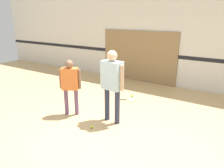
{
  "coord_description": "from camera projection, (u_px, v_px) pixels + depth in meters",
  "views": [
    {
      "loc": [
        2.58,
        -3.65,
        2.35
      ],
      "look_at": [
        0.15,
        0.19,
        0.9
      ],
      "focal_mm": 35.0,
      "sensor_mm": 36.0,
      "label": 1
    }
  ],
  "objects": [
    {
      "name": "person_student_left",
      "position": [
        70.0,
        82.0,
        5.15
      ],
      "size": [
        0.46,
        0.37,
        1.36
      ],
      "rotation": [
        0.0,
        0.0,
        0.49
      ],
      "color": "#6B4C70",
      "rests_on": "ground_plane"
    },
    {
      "name": "tennis_ball_near_instructor",
      "position": [
        92.0,
        127.0,
        4.72
      ],
      "size": [
        0.07,
        0.07,
        0.07
      ],
      "primitive_type": "sphere",
      "color": "#CCE038",
      "rests_on": "ground_plane"
    },
    {
      "name": "tennis_ball_by_spare_racket",
      "position": [
        132.0,
        96.0,
        6.54
      ],
      "size": [
        0.07,
        0.07,
        0.07
      ],
      "primitive_type": "sphere",
      "color": "#CCE038",
      "rests_on": "ground_plane"
    },
    {
      "name": "wall_back",
      "position": [
        162.0,
        38.0,
        7.33
      ],
      "size": [
        16.0,
        0.07,
        3.2
      ],
      "color": "silver",
      "rests_on": "ground_plane"
    },
    {
      "name": "person_instructor",
      "position": [
        112.0,
        79.0,
        4.74
      ],
      "size": [
        0.62,
        0.31,
        1.64
      ],
      "rotation": [
        0.0,
        0.0,
        -0.13
      ],
      "color": "#2D334C",
      "rests_on": "ground_plane"
    },
    {
      "name": "racket_spare_on_floor",
      "position": [
        130.0,
        100.0,
        6.28
      ],
      "size": [
        0.51,
        0.39,
        0.03
      ],
      "rotation": [
        0.0,
        0.0,
        3.63
      ],
      "color": "#C6D838",
      "rests_on": "ground_plane"
    },
    {
      "name": "wall_panel",
      "position": [
        138.0,
        56.0,
        7.9
      ],
      "size": [
        2.85,
        0.05,
        1.81
      ],
      "color": "#93754C",
      "rests_on": "ground_plane"
    },
    {
      "name": "ground_plane",
      "position": [
        102.0,
        123.0,
        4.97
      ],
      "size": [
        16.0,
        16.0,
        0.0
      ],
      "primitive_type": "plane",
      "color": "tan"
    }
  ]
}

